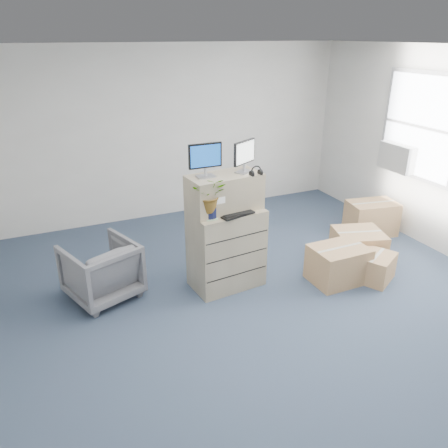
{
  "coord_description": "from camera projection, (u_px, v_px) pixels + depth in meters",
  "views": [
    {
      "loc": [
        -2.16,
        -3.44,
        2.93
      ],
      "look_at": [
        -0.46,
        0.4,
        1.09
      ],
      "focal_mm": 35.0,
      "sensor_mm": 36.0,
      "label": 1
    }
  ],
  "objects": [
    {
      "name": "ground",
      "position": [
        276.0,
        320.0,
        4.85
      ],
      "size": [
        7.0,
        7.0,
        0.0
      ],
      "primitive_type": "plane",
      "color": "#283648",
      "rests_on": "ground"
    },
    {
      "name": "phone_dock",
      "position": [
        223.0,
        207.0,
        5.14
      ],
      "size": [
        0.06,
        0.05,
        0.12
      ],
      "rotation": [
        0.0,
        0.0,
        0.1
      ],
      "color": "silver",
      "rests_on": "filing_cabinet_lower"
    },
    {
      "name": "office_chair",
      "position": [
        101.0,
        268.0,
        5.14
      ],
      "size": [
        0.95,
        0.92,
        0.77
      ],
      "primitive_type": "imported",
      "rotation": [
        0.0,
        0.0,
        3.49
      ],
      "color": "slate",
      "rests_on": "ground"
    },
    {
      "name": "cardboard_boxes",
      "position": [
        359.0,
        243.0,
        6.1
      ],
      "size": [
        2.11,
        1.73,
        0.52
      ],
      "color": "#9E7F4C",
      "rests_on": "ground"
    },
    {
      "name": "potted_plant",
      "position": [
        209.0,
        199.0,
        4.85
      ],
      "size": [
        0.48,
        0.51,
        0.4
      ],
      "rotation": [
        0.0,
        0.0,
        0.1
      ],
      "color": "#A9C8A1",
      "rests_on": "filing_cabinet_lower"
    },
    {
      "name": "ac_unit",
      "position": [
        398.0,
        157.0,
        6.6
      ],
      "size": [
        0.24,
        0.6,
        0.4
      ],
      "primitive_type": "cube",
      "color": "beige",
      "rests_on": "wall_right"
    },
    {
      "name": "tissue_box",
      "position": [
        244.0,
        195.0,
        5.34
      ],
      "size": [
        0.25,
        0.14,
        0.09
      ],
      "primitive_type": "cube",
      "rotation": [
        0.0,
        0.0,
        -0.12
      ],
      "color": "#3B8FCA",
      "rests_on": "external_drive"
    },
    {
      "name": "wall_back",
      "position": [
        174.0,
        133.0,
        7.23
      ],
      "size": [
        6.0,
        0.02,
        2.8
      ],
      "primitive_type": "cube",
      "color": "#B9B7B0",
      "rests_on": "ground"
    },
    {
      "name": "external_drive",
      "position": [
        244.0,
        201.0,
        5.36
      ],
      "size": [
        0.22,
        0.19,
        0.06
      ],
      "primitive_type": "cube",
      "rotation": [
        0.0,
        0.0,
        -0.24
      ],
      "color": "black",
      "rests_on": "filing_cabinet_lower"
    },
    {
      "name": "keyboard",
      "position": [
        237.0,
        214.0,
        5.02
      ],
      "size": [
        0.44,
        0.26,
        0.02
      ],
      "primitive_type": "cube",
      "rotation": [
        0.0,
        0.0,
        0.23
      ],
      "color": "black",
      "rests_on": "filing_cabinet_lower"
    },
    {
      "name": "monitor_right",
      "position": [
        244.0,
        155.0,
        5.02
      ],
      "size": [
        0.34,
        0.22,
        0.37
      ],
      "rotation": [
        0.0,
        0.0,
        0.51
      ],
      "color": "#99999E",
      "rests_on": "filing_cabinet_upper"
    },
    {
      "name": "filing_cabinet_lower",
      "position": [
        226.0,
        248.0,
        5.35
      ],
      "size": [
        0.91,
        0.61,
        1.0
      ],
      "primitive_type": "cube",
      "rotation": [
        0.0,
        0.0,
        0.1
      ],
      "color": "gray",
      "rests_on": "ground"
    },
    {
      "name": "water_bottle",
      "position": [
        230.0,
        199.0,
        5.13
      ],
      "size": [
        0.08,
        0.08,
        0.27
      ],
      "primitive_type": "cylinder",
      "color": "#909498",
      "rests_on": "filing_cabinet_lower"
    },
    {
      "name": "monitor_left",
      "position": [
        205.0,
        158.0,
        4.85
      ],
      "size": [
        0.39,
        0.15,
        0.39
      ],
      "rotation": [
        0.0,
        0.0,
        -0.0
      ],
      "color": "#99999E",
      "rests_on": "filing_cabinet_upper"
    },
    {
      "name": "mouse",
      "position": [
        258.0,
        206.0,
        5.23
      ],
      "size": [
        0.1,
        0.06,
        0.03
      ],
      "primitive_type": "ellipsoid",
      "rotation": [
        0.0,
        0.0,
        0.01
      ],
      "color": "silver",
      "rests_on": "filing_cabinet_lower"
    },
    {
      "name": "headphones",
      "position": [
        256.0,
        172.0,
        4.99
      ],
      "size": [
        0.14,
        0.03,
        0.14
      ],
      "primitive_type": "torus",
      "rotation": [
        1.57,
        0.0,
        0.1
      ],
      "color": "black",
      "rests_on": "filing_cabinet_upper"
    },
    {
      "name": "filing_cabinet_upper",
      "position": [
        224.0,
        192.0,
        5.1
      ],
      "size": [
        0.9,
        0.51,
        0.43
      ],
      "primitive_type": "cube",
      "rotation": [
        0.0,
        0.0,
        0.1
      ],
      "color": "gray",
      "rests_on": "filing_cabinet_lower"
    }
  ]
}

